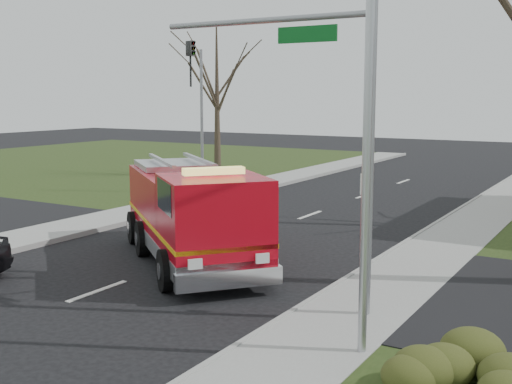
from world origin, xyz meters
The scene contains 8 objects.
ground centered at (0.00, 0.00, 0.00)m, with size 120.00×120.00×0.00m, color black.
sidewalk_right centered at (6.20, 0.00, 0.07)m, with size 2.40×80.00×0.15m, color gray.
hedge_corner centered at (9.00, -1.00, 0.58)m, with size 2.80×2.00×0.90m, color #323915.
bare_tree_left centered at (-10.00, 20.00, 5.56)m, with size 4.50×4.50×9.00m.
traffic_signal_mast centered at (5.21, 1.50, 4.71)m, with size 5.29×0.18×6.80m.
streetlight_pole centered at (7.14, -0.50, 4.55)m, with size 1.48×0.16×8.40m.
utility_pole_far centered at (-6.80, 14.00, 3.50)m, with size 0.14×0.14×7.00m, color gray.
fire_engine centered at (0.39, 3.48, 1.38)m, with size 7.45×6.86×3.06m.
Camera 1 is at (11.33, -11.22, 4.84)m, focal length 45.00 mm.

